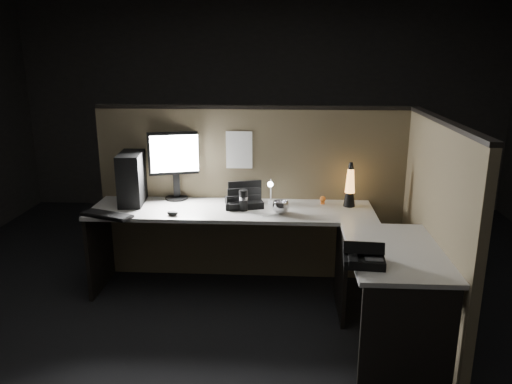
# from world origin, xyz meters

# --- Properties ---
(floor) EXTENTS (6.00, 6.00, 0.00)m
(floor) POSITION_xyz_m (0.00, 0.00, 0.00)
(floor) COLOR black
(floor) RESTS_ON ground
(room_shell) EXTENTS (6.00, 6.00, 6.00)m
(room_shell) POSITION_xyz_m (0.00, 0.00, 1.62)
(room_shell) COLOR silver
(room_shell) RESTS_ON ground
(partition_back) EXTENTS (2.66, 0.06, 1.50)m
(partition_back) POSITION_xyz_m (0.00, 0.93, 0.75)
(partition_back) COLOR brown
(partition_back) RESTS_ON ground
(partition_right) EXTENTS (0.06, 1.66, 1.50)m
(partition_right) POSITION_xyz_m (1.33, 0.10, 0.75)
(partition_right) COLOR brown
(partition_right) RESTS_ON ground
(desk) EXTENTS (2.60, 1.60, 0.73)m
(desk) POSITION_xyz_m (0.18, 0.25, 0.58)
(desk) COLOR #B5B2AB
(desk) RESTS_ON ground
(pc_tower) EXTENTS (0.23, 0.43, 0.43)m
(pc_tower) POSITION_xyz_m (-1.00, 0.72, 0.94)
(pc_tower) COLOR black
(pc_tower) RESTS_ON desk
(monitor) EXTENTS (0.45, 0.19, 0.58)m
(monitor) POSITION_xyz_m (-0.66, 0.86, 1.08)
(monitor) COLOR black
(monitor) RESTS_ON desk
(keyboard) EXTENTS (0.44, 0.28, 0.02)m
(keyboard) POSITION_xyz_m (-1.10, 0.34, 0.74)
(keyboard) COLOR black
(keyboard) RESTS_ON desk
(mouse) EXTENTS (0.10, 0.09, 0.04)m
(mouse) POSITION_xyz_m (-0.59, 0.40, 0.75)
(mouse) COLOR black
(mouse) RESTS_ON desk
(clip_lamp) EXTENTS (0.04, 0.18, 0.23)m
(clip_lamp) POSITION_xyz_m (0.16, 0.69, 0.86)
(clip_lamp) COLOR silver
(clip_lamp) RESTS_ON desk
(organizer) EXTENTS (0.34, 0.32, 0.22)m
(organizer) POSITION_xyz_m (-0.05, 0.69, 0.78)
(organizer) COLOR black
(organizer) RESTS_ON desk
(lava_lamp) EXTENTS (0.10, 0.10, 0.37)m
(lava_lamp) POSITION_xyz_m (0.81, 0.73, 0.88)
(lava_lamp) COLOR black
(lava_lamp) RESTS_ON desk
(travel_mug) EXTENTS (0.07, 0.07, 0.17)m
(travel_mug) POSITION_xyz_m (-0.05, 0.56, 0.81)
(travel_mug) COLOR black
(travel_mug) RESTS_ON desk
(steel_mug) EXTENTS (0.15, 0.15, 0.10)m
(steel_mug) POSITION_xyz_m (0.25, 0.50, 0.78)
(steel_mug) COLOR silver
(steel_mug) RESTS_ON desk
(figurine) EXTENTS (0.05, 0.05, 0.05)m
(figurine) POSITION_xyz_m (0.60, 0.77, 0.77)
(figurine) COLOR orange
(figurine) RESTS_ON desk
(pinned_paper) EXTENTS (0.22, 0.00, 0.32)m
(pinned_paper) POSITION_xyz_m (-0.11, 0.90, 1.16)
(pinned_paper) COLOR white
(pinned_paper) RESTS_ON partition_back
(desk_phone) EXTENTS (0.26, 0.27, 0.15)m
(desk_phone) POSITION_xyz_m (0.76, -0.43, 0.79)
(desk_phone) COLOR black
(desk_phone) RESTS_ON desk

